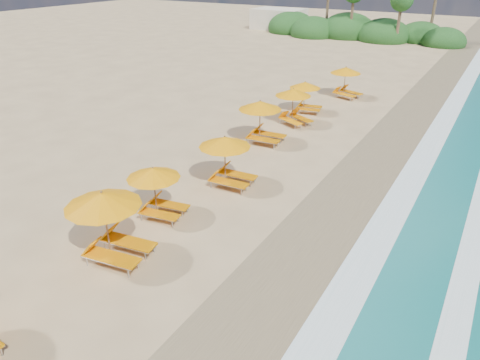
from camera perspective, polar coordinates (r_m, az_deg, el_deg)
The scene contains 12 objects.
ground at distance 18.31m, azimuth -0.00°, elevation -3.37°, with size 160.00×160.00×0.00m, color tan.
wet_sand at distance 16.91m, azimuth 11.81°, elevation -6.71°, with size 4.00×160.00×0.01m, color #887651.
surf_foam at distance 16.45m, azimuth 20.75°, elevation -8.98°, with size 4.00×160.00×0.01m.
station_3 at distance 15.17m, azimuth -16.18°, elevation -5.15°, with size 2.97×2.82×2.52m.
station_4 at distance 17.38m, azimuth -10.38°, elevation -1.16°, with size 2.49×2.38×2.09m.
station_5 at distance 19.50m, azimuth -1.47°, elevation 2.82°, with size 2.61×2.44×2.32m.
station_6 at distance 24.37m, azimuth 2.95°, elevation 7.76°, with size 2.67×2.49×2.38m.
station_7 at distance 27.51m, azimuth 6.96°, elevation 9.57°, with size 2.92×2.91×2.22m.
station_8 at distance 29.96m, azimuth 8.52°, elevation 10.68°, with size 2.50×2.40×2.06m.
station_9 at distance 33.94m, azimuth 13.46°, elevation 12.26°, with size 2.82×2.75×2.23m.
treeline at distance 62.41m, azimuth 14.38°, elevation 18.06°, with size 25.80×8.80×9.74m.
beach_building at distance 69.07m, azimuth 4.98°, elevation 19.79°, with size 7.00×5.00×2.80m, color beige.
Camera 1 is at (8.14, -13.68, 9.05)m, focal length 33.44 mm.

